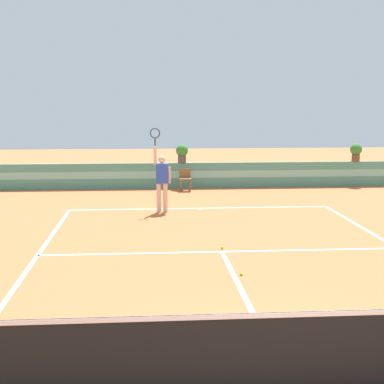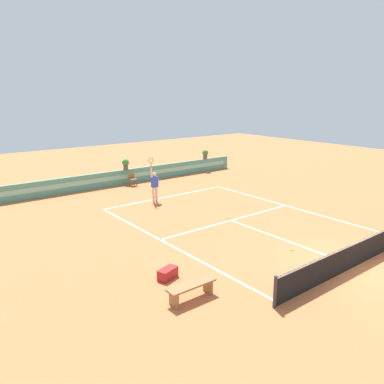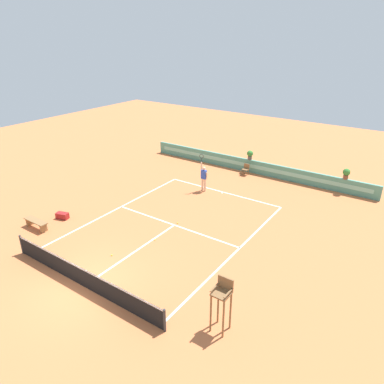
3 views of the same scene
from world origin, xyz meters
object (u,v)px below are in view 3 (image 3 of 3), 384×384
object	(u,v)px
gear_bag	(62,216)
potted_plant_far_right	(346,173)
ball_kid_chair	(246,169)
tennis_ball_near_baseline	(112,255)
tennis_ball_by_sideline	(178,223)
potted_plant_centre	(250,154)
tennis_ball_mid_court	(155,240)
tennis_player	(204,176)
bench_courtside	(36,222)
umpire_chair	(222,299)

from	to	relation	value
gear_bag	potted_plant_far_right	distance (m)	18.11
ball_kid_chair	tennis_ball_near_baseline	world-z (taller)	ball_kid_chair
tennis_ball_by_sideline	potted_plant_centre	bearing A→B (deg)	91.95
gear_bag	tennis_ball_mid_court	bearing A→B (deg)	11.37
potted_plant_far_right	tennis_ball_near_baseline	bearing A→B (deg)	-117.61
tennis_player	potted_plant_far_right	xyz separation A→B (m)	(7.92, 5.06, 0.36)
tennis_player	tennis_ball_near_baseline	world-z (taller)	tennis_player
bench_courtside	umpire_chair	bearing A→B (deg)	-2.66
tennis_ball_mid_court	gear_bag	bearing A→B (deg)	-168.63
tennis_player	tennis_ball_by_sideline	size ratio (longest dim) A/B	38.01
tennis_ball_by_sideline	tennis_ball_mid_court	bearing A→B (deg)	-87.20
umpire_chair	tennis_player	world-z (taller)	tennis_player
potted_plant_centre	umpire_chair	bearing A→B (deg)	-67.42
umpire_chair	gear_bag	xyz separation A→B (m)	(-11.82, 2.09, -1.16)
potted_plant_far_right	tennis_player	bearing A→B (deg)	-147.46
bench_courtside	gear_bag	bearing A→B (deg)	82.90
tennis_ball_near_baseline	potted_plant_far_right	bearing A→B (deg)	62.39
tennis_ball_by_sideline	potted_plant_centre	world-z (taller)	potted_plant_centre
tennis_player	potted_plant_far_right	bearing A→B (deg)	32.54
tennis_ball_near_baseline	potted_plant_centre	bearing A→B (deg)	88.44
tennis_player	potted_plant_far_right	distance (m)	9.41
umpire_chair	tennis_ball_by_sideline	distance (m)	8.14
umpire_chair	potted_plant_far_right	world-z (taller)	umpire_chair
bench_courtside	tennis_ball_near_baseline	world-z (taller)	bench_courtside
bench_courtside	gear_bag	size ratio (longest dim) A/B	2.29
tennis_ball_by_sideline	tennis_ball_near_baseline	bearing A→B (deg)	-99.32
tennis_ball_mid_court	potted_plant_far_right	size ratio (longest dim) A/B	0.09
gear_bag	ball_kid_chair	bearing A→B (deg)	65.53
tennis_ball_near_baseline	potted_plant_far_right	xyz separation A→B (m)	(7.38, 14.11, 1.38)
tennis_ball_near_baseline	potted_plant_far_right	size ratio (longest dim) A/B	0.09
tennis_player	tennis_ball_near_baseline	distance (m)	9.12
tennis_player	tennis_ball_by_sideline	xyz separation A→B (m)	(1.26, -4.68, -1.02)
gear_bag	tennis_player	size ratio (longest dim) A/B	0.27
gear_bag	tennis_ball_near_baseline	world-z (taller)	gear_bag
tennis_ball_near_baseline	potted_plant_centre	xyz separation A→B (m)	(0.39, 14.11, 1.38)
gear_bag	tennis_ball_near_baseline	bearing A→B (deg)	-11.80
potted_plant_far_right	bench_courtside	bearing A→B (deg)	-131.10
gear_bag	tennis_ball_mid_court	size ratio (longest dim) A/B	10.29
gear_bag	potted_plant_centre	size ratio (longest dim) A/B	0.97
tennis_ball_near_baseline	tennis_ball_mid_court	xyz separation A→B (m)	(0.82, 2.27, 0.00)
potted_plant_centre	tennis_player	bearing A→B (deg)	-100.42
ball_kid_chair	potted_plant_far_right	world-z (taller)	potted_plant_far_right
tennis_ball_near_baseline	tennis_ball_by_sideline	xyz separation A→B (m)	(0.72, 4.37, 0.00)
tennis_ball_mid_court	potted_plant_far_right	xyz separation A→B (m)	(6.56, 11.84, 1.38)
bench_courtside	potted_plant_far_right	xyz separation A→B (m)	(12.71, 14.57, 1.04)
tennis_player	tennis_ball_mid_court	distance (m)	6.99
umpire_chair	tennis_ball_mid_court	bearing A→B (deg)	150.68
bench_courtside	tennis_player	xyz separation A→B (m)	(4.79, 9.51, 0.67)
gear_bag	tennis_ball_by_sideline	bearing A→B (deg)	29.37
umpire_chair	potted_plant_far_right	size ratio (longest dim) A/B	2.96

